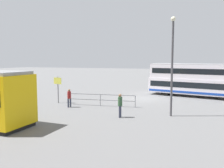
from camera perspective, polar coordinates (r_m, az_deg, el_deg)
The scene contains 7 objects.
ground_plane at distance 25.92m, azimuth 7.50°, elevation -3.47°, with size 160.00×160.00×0.00m, color slate.
double_decker_bus at distance 28.26m, azimuth 19.82°, elevation 0.91°, with size 10.99×4.78×3.74m.
pedestrian_near_railing at distance 21.21m, azimuth -10.31°, elevation -3.08°, with size 0.45×0.45×1.63m.
pedestrian_crossing at distance 17.25m, azimuth 1.97°, elevation -4.81°, with size 0.33×0.36×1.75m.
pedestrian_railing at distance 21.54m, azimuth -2.85°, elevation -3.40°, with size 6.44×0.72×1.08m.
info_sign at distance 23.41m, azimuth -12.99°, elevation -0.24°, with size 0.94×0.26×2.59m.
street_lamp at distance 17.92m, azimuth 14.38°, elevation 5.83°, with size 0.36×0.36×7.33m.
Camera 1 is at (-4.88, 25.10, 4.26)m, focal length 37.76 mm.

